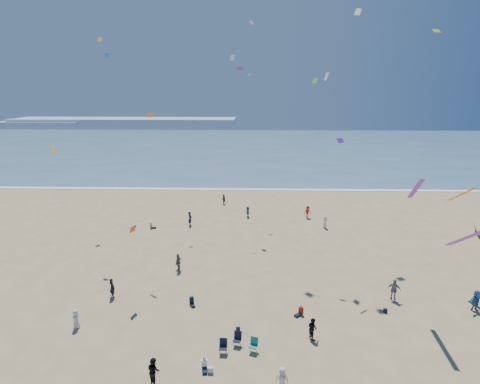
{
  "coord_description": "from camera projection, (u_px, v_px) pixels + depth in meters",
  "views": [
    {
      "loc": [
        2.75,
        -18.55,
        16.96
      ],
      "look_at": [
        2.0,
        8.0,
        9.69
      ],
      "focal_mm": 28.0,
      "sensor_mm": 36.0,
      "label": 1
    }
  ],
  "objects": [
    {
      "name": "surf_line",
      "position": [
        235.0,
        189.0,
        65.81
      ],
      "size": [
        220.0,
        1.2,
        0.08
      ],
      "primitive_type": "cube",
      "color": "white",
      "rests_on": "ground"
    },
    {
      "name": "headland_far",
      "position": [
        126.0,
        121.0,
        187.54
      ],
      "size": [
        110.0,
        20.0,
        3.2
      ],
      "primitive_type": "cube",
      "color": "#7A8EA8",
      "rests_on": "ground"
    },
    {
      "name": "standing_flyers",
      "position": [
        277.0,
        259.0,
        36.86
      ],
      "size": [
        31.87,
        37.71,
        1.88
      ],
      "color": "#2B5177",
      "rests_on": "ground"
    },
    {
      "name": "kites_aloft",
      "position": [
        333.0,
        116.0,
        31.62
      ],
      "size": [
        37.89,
        38.8,
        29.5
      ],
      "color": "orange",
      "rests_on": "ground"
    },
    {
      "name": "black_backpack",
      "position": [
        238.0,
        330.0,
        27.06
      ],
      "size": [
        0.3,
        0.22,
        0.38
      ],
      "primitive_type": "cube",
      "color": "black",
      "rests_on": "ground"
    },
    {
      "name": "headland_near",
      "position": [
        42.0,
        123.0,
        183.97
      ],
      "size": [
        40.0,
        14.0,
        2.0
      ],
      "primitive_type": "cube",
      "color": "#7A8EA8",
      "rests_on": "ground"
    },
    {
      "name": "chair_cluster",
      "position": [
        238.0,
        344.0,
        25.05
      ],
      "size": [
        2.69,
        1.47,
        1.0
      ],
      "color": "black",
      "rests_on": "ground"
    },
    {
      "name": "seated_group",
      "position": [
        226.0,
        311.0,
        29.01
      ],
      "size": [
        20.16,
        34.06,
        0.84
      ],
      "color": "white",
      "rests_on": "ground"
    },
    {
      "name": "navy_bag",
      "position": [
        385.0,
        311.0,
        29.43
      ],
      "size": [
        0.28,
        0.18,
        0.34
      ],
      "primitive_type": "cube",
      "color": "black",
      "rests_on": "ground"
    },
    {
      "name": "ocean",
      "position": [
        241.0,
        147.0,
        114.02
      ],
      "size": [
        220.0,
        100.0,
        0.06
      ],
      "primitive_type": "cube",
      "color": "#476B84",
      "rests_on": "ground"
    },
    {
      "name": "ground",
      "position": [
        203.0,
        382.0,
        22.44
      ],
      "size": [
        220.0,
        220.0,
        0.0
      ],
      "primitive_type": "plane",
      "color": "tan",
      "rests_on": "ground"
    },
    {
      "name": "white_tote",
      "position": [
        210.0,
        370.0,
        23.16
      ],
      "size": [
        0.35,
        0.2,
        0.4
      ],
      "primitive_type": "cube",
      "color": "silver",
      "rests_on": "ground"
    }
  ]
}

